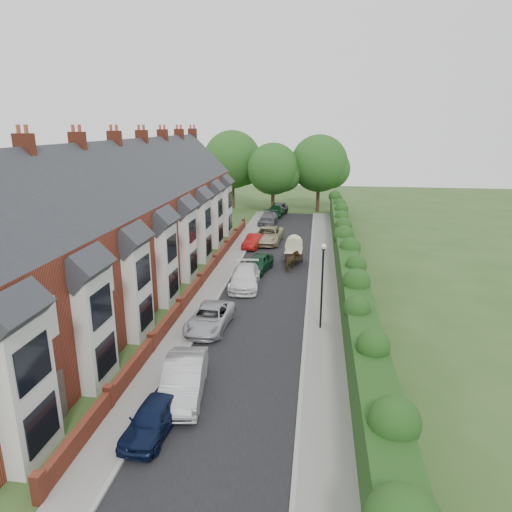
{
  "coord_description": "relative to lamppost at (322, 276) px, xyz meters",
  "views": [
    {
      "loc": [
        2.97,
        -20.65,
        11.48
      ],
      "look_at": [
        -1.37,
        11.26,
        2.2
      ],
      "focal_mm": 32.0,
      "sensor_mm": 36.0,
      "label": 1
    }
  ],
  "objects": [
    {
      "name": "car_extra_far",
      "position": [
        -5.74,
        33.69,
        -2.58
      ],
      "size": [
        2.49,
        5.12,
        1.43
      ],
      "primitive_type": "imported",
      "rotation": [
        0.0,
        0.0,
        -0.1
      ],
      "color": "#10351A",
      "rests_on": "ground"
    },
    {
      "name": "tree_far_back",
      "position": [
        -11.99,
        39.08,
        3.32
      ],
      "size": [
        8.4,
        8.0,
        10.82
      ],
      "color": "#332316",
      "rests_on": "ground"
    },
    {
      "name": "horse_cart",
      "position": [
        -2.29,
        12.88,
        -1.9
      ],
      "size": [
        1.53,
        3.38,
        2.44
      ],
      "color": "black",
      "rests_on": "ground"
    },
    {
      "name": "car_red",
      "position": [
        -6.4,
        17.8,
        -2.66
      ],
      "size": [
        1.99,
        4.04,
        1.27
      ],
      "primitive_type": "imported",
      "rotation": [
        0.0,
        0.0,
        -0.17
      ],
      "color": "maroon",
      "rests_on": "ground"
    },
    {
      "name": "ground",
      "position": [
        -3.4,
        -4.0,
        -3.3
      ],
      "size": [
        140.0,
        140.0,
        0.0
      ],
      "primitive_type": "plane",
      "color": "#2D4C1E",
      "rests_on": "ground"
    },
    {
      "name": "car_silver_b",
      "position": [
        -6.4,
        -0.69,
        -2.65
      ],
      "size": [
        2.46,
        4.8,
        1.3
      ],
      "primitive_type": "imported",
      "rotation": [
        0.0,
        0.0,
        -0.07
      ],
      "color": "#B3B4BB",
      "rests_on": "ground"
    },
    {
      "name": "car_white",
      "position": [
        -5.5,
        6.6,
        -2.56
      ],
      "size": [
        2.41,
        5.23,
        1.48
      ],
      "primitive_type": "imported",
      "rotation": [
        0.0,
        0.0,
        0.07
      ],
      "color": "white",
      "rests_on": "ground"
    },
    {
      "name": "garden_wall_row",
      "position": [
        -8.75,
        6.0,
        -2.84
      ],
      "size": [
        0.35,
        40.35,
        1.1
      ],
      "color": "maroon",
      "rests_on": "ground"
    },
    {
      "name": "car_beige",
      "position": [
        -5.25,
        19.8,
        -2.51
      ],
      "size": [
        2.99,
        5.84,
        1.58
      ],
      "primitive_type": "imported",
      "rotation": [
        0.0,
        0.0,
        -0.07
      ],
      "color": "tan",
      "rests_on": "ground"
    },
    {
      "name": "terrace_row",
      "position": [
        -14.27,
        5.98,
        1.18
      ],
      "size": [
        9.05,
        40.5,
        11.5
      ],
      "color": "maroon",
      "rests_on": "ground"
    },
    {
      "name": "kerb_house_side",
      "position": [
        -6.95,
        7.0,
        -3.23
      ],
      "size": [
        0.18,
        58.0,
        0.13
      ],
      "primitive_type": "cube",
      "color": "#9A9A94",
      "rests_on": "ground"
    },
    {
      "name": "tree_far_right",
      "position": [
        -0.01,
        38.08,
        3.02
      ],
      "size": [
        7.98,
        7.6,
        10.31
      ],
      "color": "#332316",
      "rests_on": "ground"
    },
    {
      "name": "horse",
      "position": [
        -2.29,
        10.89,
        -2.52
      ],
      "size": [
        1.27,
        1.99,
        1.55
      ],
      "primitive_type": "imported",
      "rotation": [
        0.0,
        0.0,
        2.89
      ],
      "color": "#423118",
      "rests_on": "ground"
    },
    {
      "name": "car_navy",
      "position": [
        -6.4,
        -10.2,
        -2.66
      ],
      "size": [
        1.81,
        3.85,
        1.27
      ],
      "primitive_type": "imported",
      "rotation": [
        0.0,
        0.0,
        -0.08
      ],
      "color": "black",
      "rests_on": "ground"
    },
    {
      "name": "hedge",
      "position": [
        2.0,
        7.0,
        -1.7
      ],
      "size": [
        2.1,
        58.0,
        2.85
      ],
      "color": "#163A12",
      "rests_on": "ground"
    },
    {
      "name": "tree_far_left",
      "position": [
        -6.05,
        36.08,
        2.41
      ],
      "size": [
        7.14,
        6.8,
        9.29
      ],
      "color": "#332316",
      "rests_on": "ground"
    },
    {
      "name": "car_black",
      "position": [
        -5.63,
        34.47,
        -2.51
      ],
      "size": [
        2.96,
        4.94,
        1.57
      ],
      "primitive_type": "imported",
      "rotation": [
        0.0,
        0.0,
        -0.25
      ],
      "color": "black",
      "rests_on": "ground"
    },
    {
      "name": "car_green",
      "position": [
        -5.0,
        10.38,
        -2.59
      ],
      "size": [
        2.46,
        4.42,
        1.42
      ],
      "primitive_type": "imported",
      "rotation": [
        0.0,
        0.0,
        -0.2
      ],
      "color": "#113921",
      "rests_on": "ground"
    },
    {
      "name": "kerb_hedge_side",
      "position": [
        -0.85,
        7.0,
        -3.23
      ],
      "size": [
        0.18,
        58.0,
        0.13
      ],
      "primitive_type": "cube",
      "color": "#9A9A94",
      "rests_on": "ground"
    },
    {
      "name": "road",
      "position": [
        -3.9,
        7.0,
        -3.29
      ],
      "size": [
        6.0,
        58.0,
        0.02
      ],
      "primitive_type": "cube",
      "color": "black",
      "rests_on": "ground"
    },
    {
      "name": "lamppost",
      "position": [
        0.0,
        0.0,
        0.0
      ],
      "size": [
        0.32,
        0.32,
        5.16
      ],
      "color": "black",
      "rests_on": "ground"
    },
    {
      "name": "car_silver_a",
      "position": [
        -5.94,
        -7.59,
        -2.5
      ],
      "size": [
        2.36,
        5.04,
        1.6
      ],
      "primitive_type": "imported",
      "rotation": [
        0.0,
        0.0,
        0.14
      ],
      "color": "#ADADB2",
      "rests_on": "ground"
    },
    {
      "name": "pavement_house_side",
      "position": [
        -7.75,
        7.0,
        -3.24
      ],
      "size": [
        1.7,
        58.0,
        0.12
      ],
      "primitive_type": "cube",
      "color": "gray",
      "rests_on": "ground"
    },
    {
      "name": "pavement_hedge_side",
      "position": [
        0.2,
        7.0,
        -3.24
      ],
      "size": [
        2.2,
        58.0,
        0.12
      ],
      "primitive_type": "cube",
      "color": "gray",
      "rests_on": "ground"
    },
    {
      "name": "car_grey",
      "position": [
        -6.18,
        28.49,
        -2.59
      ],
      "size": [
        2.18,
        4.95,
        1.41
      ],
      "primitive_type": "imported",
      "rotation": [
        0.0,
        0.0,
        -0.04
      ],
      "color": "#525459",
      "rests_on": "ground"
    }
  ]
}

